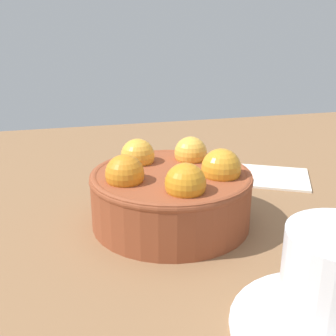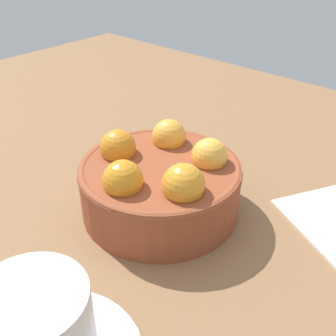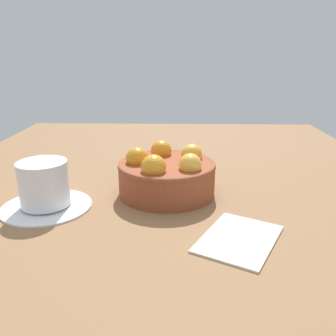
% 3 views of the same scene
% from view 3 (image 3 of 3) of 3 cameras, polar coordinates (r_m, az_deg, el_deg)
% --- Properties ---
extents(ground_plane, '(1.26, 0.96, 0.05)m').
position_cam_3_polar(ground_plane, '(0.64, -0.19, -5.99)').
color(ground_plane, brown).
extents(terracotta_bowl, '(0.17, 0.17, 0.09)m').
position_cam_3_polar(terracotta_bowl, '(0.62, -0.22, -0.94)').
color(terracotta_bowl, brown).
rests_on(terracotta_bowl, ground_plane).
extents(coffee_cup, '(0.14, 0.14, 0.08)m').
position_cam_3_polar(coffee_cup, '(0.60, -19.46, -3.13)').
color(coffee_cup, white).
rests_on(coffee_cup, ground_plane).
extents(folded_napkin, '(0.15, 0.14, 0.01)m').
position_cam_3_polar(folded_napkin, '(0.49, 11.49, -11.06)').
color(folded_napkin, white).
rests_on(folded_napkin, ground_plane).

